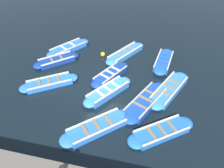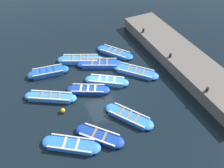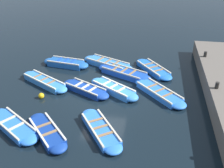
{
  "view_description": "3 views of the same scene",
  "coord_description": "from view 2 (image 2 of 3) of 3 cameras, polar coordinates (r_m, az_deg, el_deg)",
  "views": [
    {
      "loc": [
        -9.59,
        -2.64,
        8.48
      ],
      "look_at": [
        -0.21,
        -0.49,
        0.51
      ],
      "focal_mm": 35.0,
      "sensor_mm": 36.0,
      "label": 1
    },
    {
      "loc": [
        4.25,
        10.83,
        11.83
      ],
      "look_at": [
        -0.68,
        0.31,
        0.39
      ],
      "focal_mm": 35.0,
      "sensor_mm": 36.0,
      "label": 2
    },
    {
      "loc": [
        -2.57,
        12.57,
        7.83
      ],
      "look_at": [
        -0.39,
        -0.61,
        0.36
      ],
      "focal_mm": 42.0,
      "sensor_mm": 36.0,
      "label": 3
    }
  ],
  "objects": [
    {
      "name": "boat_alongside",
      "position": [
        19.04,
        -8.29,
        6.31
      ],
      "size": [
        3.94,
        2.45,
        0.42
      ],
      "color": "#3884E0",
      "rests_on": "ground"
    },
    {
      "name": "boat_near_quay",
      "position": [
        13.68,
        -10.6,
        -15.3
      ],
      "size": [
        3.47,
        2.7,
        0.38
      ],
      "color": "blue",
      "rests_on": "ground"
    },
    {
      "name": "boat_far_corner",
      "position": [
        16.31,
        -15.78,
        -3.29
      ],
      "size": [
        3.66,
        2.53,
        0.4
      ],
      "color": "#3884E0",
      "rests_on": "ground"
    },
    {
      "name": "boat_end_of_row",
      "position": [
        18.45,
        -3.26,
        5.31
      ],
      "size": [
        3.89,
        2.48,
        0.42
      ],
      "color": "#1947B7",
      "rests_on": "ground"
    },
    {
      "name": "bollard_mid_north",
      "position": [
        18.37,
        14.98,
        7.24
      ],
      "size": [
        0.2,
        0.2,
        0.35
      ],
      "primitive_type": "cylinder",
      "color": "black",
      "rests_on": "quay_wall"
    },
    {
      "name": "buoy_orange_near",
      "position": [
        15.29,
        -12.74,
        -6.76
      ],
      "size": [
        0.32,
        0.32,
        0.32
      ],
      "primitive_type": "sphere",
      "color": "#EAB214",
      "rests_on": "ground"
    },
    {
      "name": "boat_mid_row",
      "position": [
        16.29,
        -6.24,
        -1.51
      ],
      "size": [
        3.23,
        2.14,
        0.4
      ],
      "color": "navy",
      "rests_on": "ground"
    },
    {
      "name": "ground_plane",
      "position": [
        16.59,
        -2.59,
        -0.99
      ],
      "size": [
        120.0,
        120.0,
        0.0
      ],
      "primitive_type": "plane",
      "color": "black"
    },
    {
      "name": "boat_centre",
      "position": [
        16.82,
        -1.39,
        0.75
      ],
      "size": [
        3.28,
        2.51,
        0.44
      ],
      "color": "#3884E0",
      "rests_on": "ground"
    },
    {
      "name": "boat_tucked",
      "position": [
        13.79,
        -3.27,
        -13.4
      ],
      "size": [
        2.78,
        2.89,
        0.38
      ],
      "color": "navy",
      "rests_on": "ground"
    },
    {
      "name": "bollard_mid_south",
      "position": [
        16.24,
        23.62,
        -1.3
      ],
      "size": [
        0.2,
        0.2,
        0.35
      ],
      "primitive_type": "cylinder",
      "color": "black",
      "rests_on": "quay_wall"
    },
    {
      "name": "bollard_north",
      "position": [
        21.14,
        8.17,
        13.68
      ],
      "size": [
        0.2,
        0.2,
        0.35
      ],
      "primitive_type": "cylinder",
      "color": "black",
      "rests_on": "quay_wall"
    },
    {
      "name": "boat_broadside",
      "position": [
        17.82,
        6.17,
        3.3
      ],
      "size": [
        3.26,
        3.38,
        0.37
      ],
      "color": "blue",
      "rests_on": "ground"
    },
    {
      "name": "quay_wall",
      "position": [
        19.49,
        17.66,
        6.58
      ],
      "size": [
        3.27,
        14.56,
        0.96
      ],
      "color": "#605951",
      "rests_on": "ground"
    },
    {
      "name": "boat_outer_right",
      "position": [
        19.73,
        0.72,
        8.24
      ],
      "size": [
        2.79,
        3.33,
        0.36
      ],
      "color": "blue",
      "rests_on": "ground"
    },
    {
      "name": "boat_drifting",
      "position": [
        18.32,
        -16.34,
        3.0
      ],
      "size": [
        3.4,
        1.32,
        0.46
      ],
      "color": "#1E59AD",
      "rests_on": "ground"
    },
    {
      "name": "boat_stern_in",
      "position": [
        14.68,
        4.44,
        -8.41
      ],
      "size": [
        2.68,
        3.36,
        0.35
      ],
      "color": "blue",
      "rests_on": "ground"
    }
  ]
}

